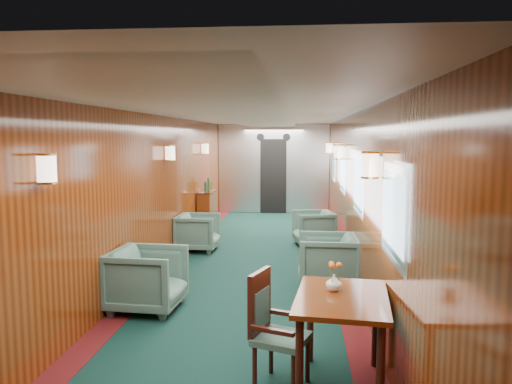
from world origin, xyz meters
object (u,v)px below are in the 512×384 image
side_chair (272,324)px  armchair_right_near (328,261)px  armchair_left_far (198,232)px  dining_table (342,311)px  credenza (207,209)px  armchair_left_near (148,279)px  armchair_right_far (314,228)px

side_chair → armchair_right_near: size_ratio=1.18×
side_chair → armchair_left_far: (-1.63, 4.80, -0.18)m
dining_table → credenza: (-2.42, 6.93, -0.21)m
credenza → armchair_left_near: bearing=-87.1°
credenza → armchair_left_far: credenza is taller
dining_table → armchair_left_near: size_ratio=1.36×
side_chair → armchair_right_near: side_chair is taller
side_chair → armchair_left_near: size_ratio=1.16×
armchair_left_far → dining_table: bearing=-153.6°
side_chair → armchair_left_near: (-1.58, 1.67, -0.14)m
credenza → armchair_right_near: (2.46, -4.14, -0.08)m
side_chair → credenza: credenza is taller
side_chair → armchair_left_far: bearing=128.6°
side_chair → armchair_left_near: bearing=153.5°
credenza → armchair_left_far: size_ratio=1.55×
armchair_right_near → credenza: bearing=-148.8°
armchair_left_near → armchair_right_near: (2.19, 1.10, -0.01)m
credenza → armchair_right_far: size_ratio=1.56×
side_chair → credenza: bearing=125.0°
armchair_left_near → credenza: bearing=6.9°
dining_table → side_chair: size_ratio=1.17×
dining_table → armchair_right_far: (-0.09, 5.44, -0.33)m
credenza → armchair_left_near: size_ratio=1.38×
dining_table → credenza: credenza is taller
credenza → armchair_right_near: 4.82m
armchair_left_far → side_chair: bearing=-159.4°
armchair_right_far → dining_table: bearing=-11.7°
credenza → armchair_right_near: bearing=-59.3°
armchair_right_far → armchair_left_far: bearing=-86.5°
armchair_left_near → armchair_right_far: 4.28m
dining_table → armchair_left_far: size_ratio=1.52×
armchair_right_far → side_chair: bearing=-17.7°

